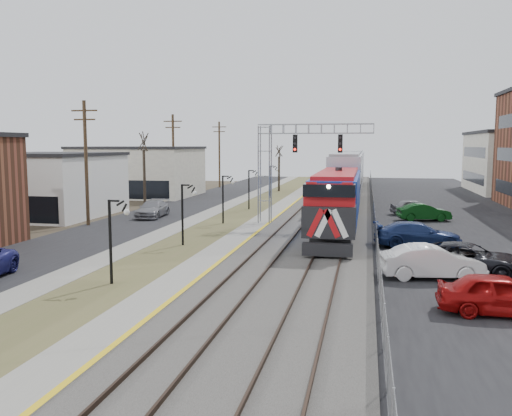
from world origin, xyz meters
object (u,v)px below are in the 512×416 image
(signal_gantry, at_px, (286,156))
(car_lot_a, at_px, (501,295))
(train, at_px, (348,177))
(car_lot_b, at_px, (432,263))

(signal_gantry, bearing_deg, car_lot_a, -61.70)
(train, relative_size, car_lot_a, 13.46)
(train, xyz_separation_m, signal_gantry, (-4.28, -19.93, 2.70))
(train, bearing_deg, car_lot_a, -80.13)
(signal_gantry, height_order, car_lot_a, signal_gantry)
(signal_gantry, bearing_deg, train, 77.88)
(car_lot_a, relative_size, car_lot_b, 0.95)
(train, distance_m, car_lot_a, 41.87)
(car_lot_b, bearing_deg, car_lot_a, -168.82)
(train, distance_m, signal_gantry, 20.57)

